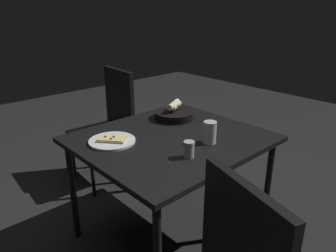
# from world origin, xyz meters

# --- Properties ---
(ground) EXTENTS (8.00, 8.00, 0.00)m
(ground) POSITION_xyz_m (0.00, 0.00, 0.00)
(ground) COLOR black
(dining_table) EXTENTS (1.06, 0.95, 0.72)m
(dining_table) POSITION_xyz_m (0.00, 0.00, 0.66)
(dining_table) COLOR black
(dining_table) RESTS_ON ground
(pizza_plate) EXTENTS (0.27, 0.27, 0.04)m
(pizza_plate) POSITION_xyz_m (-0.31, 0.17, 0.73)
(pizza_plate) COLOR white
(pizza_plate) RESTS_ON dining_table
(bread_basket) EXTENTS (0.27, 0.27, 0.12)m
(bread_basket) POSITION_xyz_m (0.25, 0.23, 0.75)
(bread_basket) COLOR black
(bread_basket) RESTS_ON dining_table
(beer_glass) EXTENTS (0.08, 0.08, 0.13)m
(beer_glass) POSITION_xyz_m (0.10, -0.22, 0.78)
(beer_glass) COLOR silver
(beer_glass) RESTS_ON dining_table
(pepper_shaker) EXTENTS (0.06, 0.06, 0.09)m
(pepper_shaker) POSITION_xyz_m (-0.12, -0.27, 0.76)
(pepper_shaker) COLOR #BFB299
(pepper_shaker) RESTS_ON dining_table
(chair_far) EXTENTS (0.47, 0.47, 0.97)m
(chair_far) POSITION_xyz_m (0.15, 0.93, 0.54)
(chair_far) COLOR #292929
(chair_far) RESTS_ON ground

